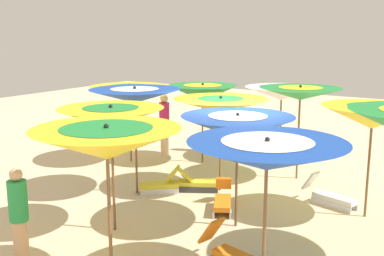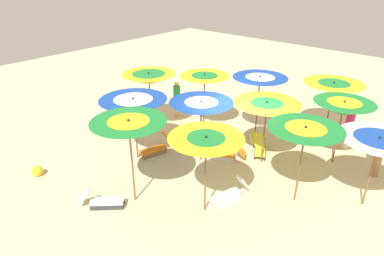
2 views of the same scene
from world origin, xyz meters
name	(u,v)px [view 2 (image 2 of 2)]	position (x,y,z in m)	size (l,w,h in m)	color
ground	(237,164)	(0.00, 0.00, -0.02)	(37.21, 37.21, 0.04)	beige
beach_umbrella_0	(149,79)	(4.09, 0.14, 2.18)	(2.05, 2.05, 2.45)	brown
beach_umbrella_1	(134,105)	(2.86, 1.96, 1.99)	(2.23, 2.23, 2.25)	brown
beach_umbrella_2	(129,129)	(1.08, 3.59, 2.30)	(2.01, 2.01, 2.57)	brown
beach_umbrella_3	(204,79)	(2.47, -1.23, 2.17)	(1.91, 1.91, 2.39)	brown
beach_umbrella_4	(201,108)	(1.09, 0.61, 1.95)	(2.10, 2.10, 2.21)	brown
beach_umbrella_5	(206,145)	(-0.72, 2.61, 2.04)	(1.96, 1.96, 2.32)	brown
beach_umbrella_6	(260,81)	(0.62, -2.18, 2.26)	(2.02, 2.02, 2.48)	brown
beach_umbrella_7	(267,107)	(-0.57, -0.66, 2.02)	(2.15, 2.15, 2.24)	brown
beach_umbrella_8	(305,133)	(-2.41, 0.56, 2.17)	(2.00, 2.00, 2.38)	brown
beach_umbrella_9	(333,88)	(-1.43, -4.03, 1.99)	(2.19, 2.19, 2.24)	brown
beach_umbrella_10	(343,108)	(-2.43, -2.25, 1.99)	(1.92, 1.92, 2.27)	brown
beach_umbrella_11	(378,144)	(-3.95, -0.53, 1.93)	(2.11, 2.11, 2.18)	brown
lounger_0	(104,201)	(1.49, 4.38, 0.19)	(1.14, 1.10, 0.52)	#333338
lounger_1	(156,148)	(2.57, 1.35, 0.21)	(0.63, 1.33, 0.70)	olive
lounger_2	(256,138)	(0.28, -1.67, 0.20)	(1.08, 1.17, 0.59)	silver
lounger_3	(260,148)	(-0.23, -1.15, 0.20)	(0.91, 1.24, 0.58)	#333338
lounger_4	(225,153)	(0.48, 0.00, 0.21)	(1.26, 0.87, 0.60)	silver
lounger_5	(228,194)	(-0.96, 1.83, 0.20)	(0.61, 1.26, 0.66)	silver
beachgoer_0	(349,124)	(-2.38, -3.53, 0.98)	(0.30, 0.30, 1.86)	beige
beachgoer_1	(381,148)	(-3.75, -2.33, 0.99)	(0.30, 0.30, 1.87)	#A3704C
beachgoer_2	(177,98)	(4.29, -1.58, 0.83)	(0.30, 0.30, 1.60)	#D8A87F
beach_ball	(37,171)	(4.41, 4.84, 0.17)	(0.35, 0.35, 0.35)	yellow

